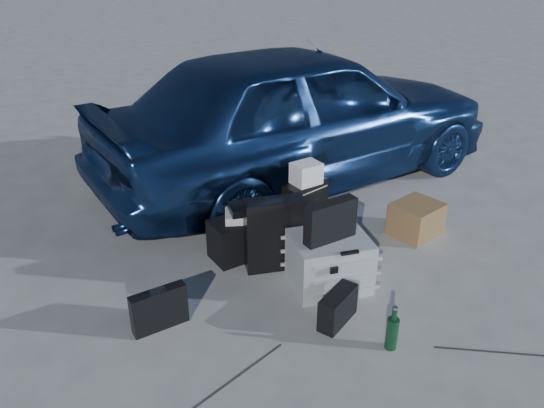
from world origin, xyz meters
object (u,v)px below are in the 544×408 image
(car, at_px, (300,114))
(duffel_bag, at_px, (250,234))
(suitcase_right, at_px, (305,209))
(cardboard_box, at_px, (416,219))
(briefcase, at_px, (159,309))
(suitcase_left, at_px, (274,234))
(pelican_case, at_px, (329,261))
(green_bottle, at_px, (393,328))

(car, bearing_deg, duffel_bag, 129.19)
(suitcase_right, distance_m, cardboard_box, 1.04)
(briefcase, relative_size, suitcase_left, 0.64)
(car, xyz_separation_m, briefcase, (-2.19, -1.76, -0.62))
(car, relative_size, pelican_case, 7.82)
(car, relative_size, briefcase, 11.41)
(pelican_case, height_order, briefcase, pelican_case)
(green_bottle, bearing_deg, pelican_case, 87.30)
(duffel_bag, xyz_separation_m, green_bottle, (0.29, -1.55, -0.01))
(briefcase, distance_m, suitcase_left, 1.13)
(suitcase_left, xyz_separation_m, duffel_bag, (-0.07, 0.31, -0.14))
(car, height_order, duffel_bag, car)
(briefcase, relative_size, green_bottle, 1.23)
(duffel_bag, xyz_separation_m, cardboard_box, (1.49, -0.44, -0.02))
(briefcase, bearing_deg, suitcase_left, 11.55)
(cardboard_box, bearing_deg, briefcase, -176.14)
(pelican_case, relative_size, briefcase, 1.46)
(suitcase_right, distance_m, green_bottle, 1.63)
(car, relative_size, duffel_bag, 6.50)
(pelican_case, xyz_separation_m, briefcase, (-1.34, 0.12, -0.06))
(pelican_case, distance_m, suitcase_left, 0.51)
(pelican_case, xyz_separation_m, cardboard_box, (1.16, 0.29, -0.06))
(pelican_case, xyz_separation_m, green_bottle, (-0.04, -0.82, -0.05))
(suitcase_right, xyz_separation_m, cardboard_box, (0.91, -0.49, -0.11))
(duffel_bag, bearing_deg, suitcase_left, -81.48)
(car, bearing_deg, suitcase_right, 146.54)
(briefcase, height_order, suitcase_left, suitcase_left)
(suitcase_left, height_order, cardboard_box, suitcase_left)
(duffel_bag, bearing_deg, briefcase, -153.59)
(duffel_bag, height_order, green_bottle, duffel_bag)
(pelican_case, relative_size, duffel_bag, 0.83)
(suitcase_left, height_order, suitcase_right, suitcase_left)
(pelican_case, relative_size, suitcase_left, 0.93)
(duffel_bag, bearing_deg, suitcase_right, 0.02)
(duffel_bag, relative_size, cardboard_box, 1.69)
(suitcase_left, height_order, duffel_bag, suitcase_left)
(pelican_case, height_order, duffel_bag, pelican_case)
(green_bottle, bearing_deg, suitcase_left, 100.08)
(car, xyz_separation_m, pelican_case, (-0.85, -1.88, -0.57))
(suitcase_right, distance_m, duffel_bag, 0.59)
(briefcase, distance_m, green_bottle, 1.61)
(green_bottle, bearing_deg, car, 71.80)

